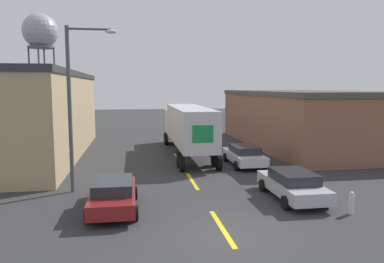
# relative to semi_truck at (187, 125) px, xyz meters

# --- Properties ---
(ground_plane) EXTENTS (160.00, 160.00, 0.00)m
(ground_plane) POSITION_rel_semi_truck_xyz_m (-0.93, -16.86, -2.33)
(ground_plane) COLOR #333335
(road_centerline) EXTENTS (0.20, 18.46, 0.01)m
(road_centerline) POSITION_rel_semi_truck_xyz_m (-0.93, -8.69, -2.33)
(road_centerline) COLOR yellow
(road_centerline) RESTS_ON ground_plane
(warehouse_left) EXTENTS (9.28, 21.41, 6.56)m
(warehouse_left) POSITION_rel_semi_truck_xyz_m (-12.85, 1.11, 0.95)
(warehouse_left) COLOR tan
(warehouse_left) RESTS_ON ground_plane
(warehouse_right) EXTENTS (10.27, 20.66, 5.05)m
(warehouse_right) POSITION_rel_semi_truck_xyz_m (11.48, 2.94, 0.19)
(warehouse_right) COLOR brown
(warehouse_right) RESTS_ON ground_plane
(semi_truck) EXTENTS (2.72, 14.36, 3.87)m
(semi_truck) POSITION_rel_semi_truck_xyz_m (0.00, 0.00, 0.00)
(semi_truck) COLOR silver
(semi_truck) RESTS_ON ground_plane
(parked_car_right_mid) EXTENTS (2.12, 4.77, 1.39)m
(parked_car_right_mid) POSITION_rel_semi_truck_xyz_m (3.29, -4.96, -1.60)
(parked_car_right_mid) COLOR silver
(parked_car_right_mid) RESTS_ON ground_plane
(parked_car_left_near) EXTENTS (2.12, 4.77, 1.39)m
(parked_car_left_near) POSITION_rel_semi_truck_xyz_m (-5.16, -13.21, -1.60)
(parked_car_left_near) COLOR maroon
(parked_car_left_near) RESTS_ON ground_plane
(parked_car_right_near) EXTENTS (2.12, 4.77, 1.39)m
(parked_car_right_near) POSITION_rel_semi_truck_xyz_m (3.29, -12.88, -1.60)
(parked_car_right_near) COLOR #B2B2B7
(parked_car_right_near) RESTS_ON ground_plane
(water_tower) EXTENTS (5.85, 5.85, 17.69)m
(water_tower) POSITION_rel_semi_truck_xyz_m (-19.45, 38.17, 12.20)
(water_tower) COLOR #47474C
(water_tower) RESTS_ON ground_plane
(street_lamp) EXTENTS (2.51, 0.32, 8.40)m
(street_lamp) POSITION_rel_semi_truck_xyz_m (-7.11, -9.89, 2.51)
(street_lamp) COLOR #4C4C51
(street_lamp) RESTS_ON ground_plane
(fire_hydrant) EXTENTS (0.22, 0.22, 0.99)m
(fire_hydrant) POSITION_rel_semi_truck_xyz_m (4.86, -15.31, -1.84)
(fire_hydrant) COLOR silver
(fire_hydrant) RESTS_ON ground_plane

